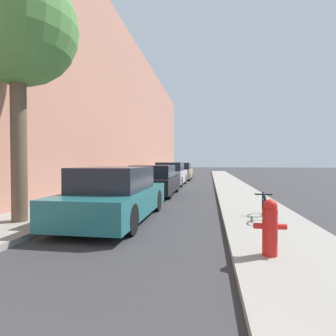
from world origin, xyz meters
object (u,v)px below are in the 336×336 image
at_px(parked_car_teal, 116,195).
at_px(street_tree_near, 17,28).
at_px(parked_car_black, 154,181).
at_px(fire_hydrant, 270,226).
at_px(parked_car_champagne, 180,172).
at_px(bicycle, 264,205).
at_px(parked_car_silver, 171,174).

bearing_deg(parked_car_teal, street_tree_near, -154.29).
relative_size(parked_car_black, fire_hydrant, 4.86).
height_order(parked_car_black, street_tree_near, street_tree_near).
height_order(parked_car_teal, parked_car_champagne, parked_car_champagne).
relative_size(parked_car_champagne, street_tree_near, 0.67).
relative_size(street_tree_near, bicycle, 4.01).
distance_m(fire_hydrant, bicycle, 2.75).
bearing_deg(parked_car_silver, street_tree_near, -99.54).
bearing_deg(parked_car_teal, parked_car_champagne, 90.10).
distance_m(parked_car_black, parked_car_champagne, 10.41).
height_order(parked_car_champagne, street_tree_near, street_tree_near).
distance_m(parked_car_champagne, bicycle, 15.85).
xyz_separation_m(parked_car_teal, bicycle, (3.72, 0.27, -0.22)).
xyz_separation_m(parked_car_black, parked_car_champagne, (0.07, 10.40, 0.03)).
bearing_deg(bicycle, parked_car_black, 135.81).
distance_m(parked_car_teal, bicycle, 3.74).
height_order(parked_car_black, parked_car_champagne, parked_car_champagne).
bearing_deg(parked_car_champagne, street_tree_near, -96.81).
bearing_deg(parked_car_champagne, parked_car_black, -90.41).
bearing_deg(parked_car_champagne, parked_car_silver, -90.78).
bearing_deg(bicycle, fire_hydrant, -91.00).
distance_m(parked_car_teal, street_tree_near, 4.54).
height_order(parked_car_black, bicycle, parked_car_black).
relative_size(parked_car_teal, street_tree_near, 0.74).
bearing_deg(fire_hydrant, bicycle, 80.65).
distance_m(parked_car_black, fire_hydrant, 8.41).
xyz_separation_m(parked_car_champagne, fire_hydrant, (3.30, -18.10, -0.13)).
relative_size(parked_car_silver, fire_hydrant, 5.22).
distance_m(parked_car_champagne, street_tree_near, 17.20).
distance_m(parked_car_silver, bicycle, 10.85).
relative_size(fire_hydrant, bicycle, 0.57).
bearing_deg(parked_car_teal, bicycle, 4.08).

